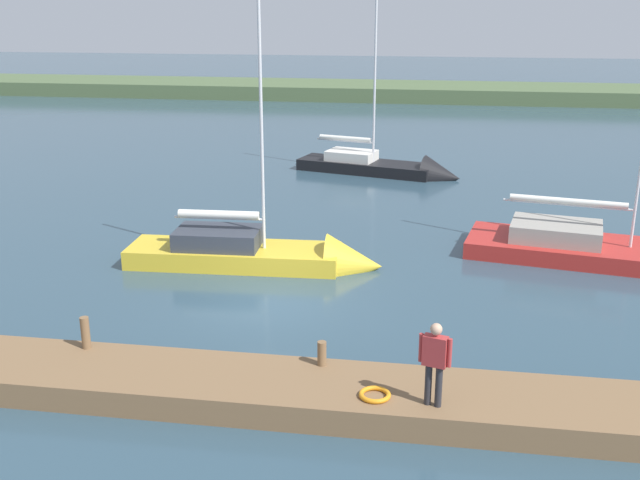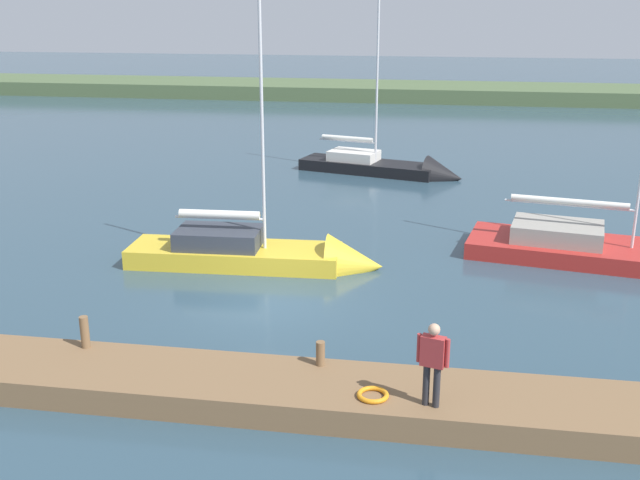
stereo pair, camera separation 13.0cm
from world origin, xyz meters
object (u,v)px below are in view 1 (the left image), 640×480
(sailboat_inner_slip, at_px, (269,259))
(person_on_dock, at_px, (435,358))
(mooring_post_near, at_px, (322,353))
(mooring_post_far, at_px, (85,333))
(life_ring_buoy, at_px, (375,395))
(sailboat_far_right, at_px, (389,170))

(sailboat_inner_slip, bearing_deg, person_on_dock, -61.80)
(mooring_post_near, relative_size, sailboat_inner_slip, 0.06)
(sailboat_inner_slip, bearing_deg, mooring_post_far, -110.56)
(mooring_post_near, relative_size, life_ring_buoy, 0.85)
(life_ring_buoy, height_order, person_on_dock, person_on_dock)
(mooring_post_far, xyz_separation_m, person_on_dock, (-8.01, 1.38, 0.65))
(sailboat_inner_slip, distance_m, person_on_dock, 10.78)
(sailboat_inner_slip, height_order, person_on_dock, sailboat_inner_slip)
(mooring_post_near, distance_m, sailboat_inner_slip, 8.40)
(life_ring_buoy, distance_m, sailboat_inner_slip, 10.03)
(mooring_post_near, bearing_deg, mooring_post_far, 0.00)
(mooring_post_far, distance_m, sailboat_far_right, 22.77)
(sailboat_inner_slip, relative_size, sailboat_far_right, 0.95)
(life_ring_buoy, relative_size, person_on_dock, 0.37)
(life_ring_buoy, bearing_deg, mooring_post_far, -10.22)
(mooring_post_near, distance_m, mooring_post_far, 5.55)
(person_on_dock, bearing_deg, life_ring_buoy, -80.57)
(sailboat_far_right, bearing_deg, mooring_post_far, -89.05)
(mooring_post_far, bearing_deg, sailboat_inner_slip, -108.20)
(mooring_post_near, bearing_deg, sailboat_far_right, -89.92)
(life_ring_buoy, bearing_deg, person_on_dock, 173.07)
(life_ring_buoy, xyz_separation_m, person_on_dock, (-1.17, 0.14, 0.99))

